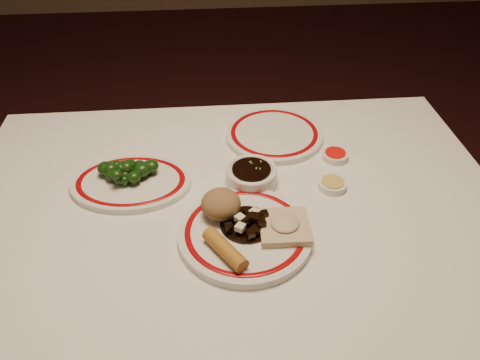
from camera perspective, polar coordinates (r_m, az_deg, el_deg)
The scene contains 12 objects.
dining_table at distance 1.06m, azimuth -0.71°, elevation -7.44°, with size 1.20×0.90×0.75m.
main_plate at distance 0.94m, azimuth 0.64°, elevation -6.49°, with size 0.35×0.35×0.02m.
rice_mound at distance 0.94m, azimuth -2.34°, elevation -2.95°, with size 0.08×0.08×0.06m, color olive.
spring_roll at distance 0.88m, azimuth -1.84°, elevation -8.44°, with size 0.03×0.03×0.11m, color #B37B2C.
fried_wonton at distance 0.93m, azimuth 5.45°, elevation -5.60°, with size 0.10×0.10×0.03m.
stirfry_heap at distance 0.93m, azimuth 0.91°, elevation -5.22°, with size 0.11×0.11×0.03m.
broccoli_plate at distance 1.09m, azimuth -13.13°, elevation -0.31°, with size 0.29×0.25×0.02m.
broccoli_pile at distance 1.07m, azimuth -13.55°, elevation 1.14°, with size 0.14×0.09×0.05m.
soy_bowl at distance 1.06m, azimuth 1.39°, elevation 0.46°, with size 0.11×0.11×0.04m.
sweet_sour_dish at distance 1.16m, azimuth 11.51°, elevation 2.96°, with size 0.06×0.06×0.02m.
mustard_dish at distance 1.07m, azimuth 11.19°, elevation -0.56°, with size 0.06×0.06×0.02m.
far_plate at distance 1.22m, azimuth 4.18°, elevation 5.57°, with size 0.29×0.29×0.02m.
Camera 1 is at (-0.05, -0.73, 1.43)m, focal length 35.00 mm.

